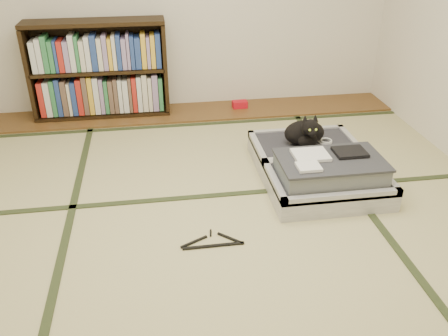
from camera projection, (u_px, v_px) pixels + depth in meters
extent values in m
plane|color=#C9C886|center=(225.00, 228.00, 3.06)|extent=(4.50, 4.50, 0.00)
cube|color=brown|center=(194.00, 112.00, 4.79)|extent=(4.00, 0.50, 0.02)
cube|color=red|center=(240.00, 104.00, 4.85)|extent=(0.15, 0.10, 0.07)
cube|color=#2D381E|center=(65.00, 242.00, 2.92)|extent=(0.05, 4.50, 0.01)
cube|color=#2D381E|center=(371.00, 214.00, 3.19)|extent=(0.05, 4.50, 0.01)
cube|color=#2D381E|center=(216.00, 195.00, 3.40)|extent=(4.00, 0.05, 0.01)
cube|color=#2D381E|center=(197.00, 124.00, 4.53)|extent=(4.00, 0.05, 0.01)
cube|color=black|center=(31.00, 73.00, 4.42)|extent=(0.04, 0.29, 0.83)
cube|color=black|center=(165.00, 67.00, 4.59)|extent=(0.04, 0.29, 0.83)
cube|color=black|center=(105.00, 113.00, 4.72)|extent=(1.29, 0.29, 0.04)
cube|color=black|center=(93.00, 22.00, 4.30)|extent=(1.29, 0.29, 0.04)
cube|color=black|center=(99.00, 70.00, 4.51)|extent=(1.23, 0.29, 0.03)
cube|color=black|center=(100.00, 65.00, 4.63)|extent=(1.29, 0.02, 0.83)
cube|color=gray|center=(102.00, 92.00, 4.60)|extent=(1.16, 0.21, 0.35)
cube|color=gray|center=(96.00, 50.00, 4.40)|extent=(1.16, 0.21, 0.31)
cube|color=silver|center=(328.00, 187.00, 3.36)|extent=(0.83, 0.55, 0.14)
cube|color=#313038|center=(328.00, 183.00, 3.35)|extent=(0.74, 0.46, 0.11)
cube|color=silver|center=(342.00, 197.00, 3.11)|extent=(0.83, 0.04, 0.06)
cube|color=silver|center=(317.00, 161.00, 3.55)|extent=(0.83, 0.04, 0.06)
cube|color=silver|center=(275.00, 182.00, 3.28)|extent=(0.04, 0.55, 0.06)
cube|color=silver|center=(382.00, 174.00, 3.38)|extent=(0.04, 0.55, 0.06)
cube|color=silver|center=(304.00, 153.00, 3.84)|extent=(0.83, 0.55, 0.14)
cube|color=#313038|center=(305.00, 149.00, 3.83)|extent=(0.74, 0.46, 0.11)
cube|color=silver|center=(315.00, 159.00, 3.59)|extent=(0.83, 0.04, 0.06)
cube|color=silver|center=(296.00, 131.00, 4.03)|extent=(0.83, 0.04, 0.06)
cube|color=silver|center=(258.00, 148.00, 3.75)|extent=(0.04, 0.55, 0.06)
cube|color=silver|center=(352.00, 141.00, 3.86)|extent=(0.04, 0.55, 0.06)
cylinder|color=black|center=(316.00, 159.00, 3.56)|extent=(0.75, 0.03, 0.03)
cube|color=gray|center=(330.00, 170.00, 3.30)|extent=(0.71, 0.43, 0.14)
cube|color=#36363D|center=(331.00, 160.00, 3.26)|extent=(0.73, 0.45, 0.02)
cube|color=white|center=(310.00, 155.00, 3.28)|extent=(0.24, 0.20, 0.02)
cube|color=black|center=(350.00, 152.00, 3.32)|extent=(0.22, 0.18, 0.02)
cube|color=white|center=(309.00, 167.00, 3.13)|extent=(0.15, 0.13, 0.02)
cube|color=white|center=(306.00, 210.00, 3.10)|extent=(0.07, 0.01, 0.05)
cube|color=white|center=(326.00, 210.00, 3.12)|extent=(0.06, 0.01, 0.04)
cube|color=orange|center=(381.00, 203.00, 3.17)|extent=(0.06, 0.01, 0.04)
cube|color=#197F33|center=(371.00, 202.00, 3.15)|extent=(0.04, 0.01, 0.03)
ellipsoid|color=black|center=(304.00, 133.00, 3.74)|extent=(0.32, 0.21, 0.20)
ellipsoid|color=black|center=(308.00, 140.00, 3.67)|extent=(0.16, 0.11, 0.11)
ellipsoid|color=black|center=(310.00, 128.00, 3.58)|extent=(0.14, 0.13, 0.13)
sphere|color=black|center=(312.00, 133.00, 3.55)|extent=(0.06, 0.06, 0.06)
cone|color=black|center=(305.00, 119.00, 3.57)|extent=(0.05, 0.06, 0.06)
cone|color=black|center=(315.00, 118.00, 3.58)|extent=(0.05, 0.06, 0.06)
sphere|color=#A5BF33|center=(310.00, 130.00, 3.53)|extent=(0.02, 0.02, 0.02)
sphere|color=#A5BF33|center=(316.00, 130.00, 3.53)|extent=(0.02, 0.02, 0.02)
cylinder|color=black|center=(313.00, 135.00, 3.88)|extent=(0.20, 0.12, 0.04)
torus|color=white|center=(325.00, 142.00, 3.81)|extent=(0.11, 0.11, 0.02)
torus|color=white|center=(326.00, 140.00, 3.80)|extent=(0.10, 0.10, 0.01)
cube|color=black|center=(214.00, 246.00, 2.88)|extent=(0.38, 0.02, 0.01)
cube|color=black|center=(194.00, 242.00, 2.92)|extent=(0.18, 0.10, 0.01)
cube|color=black|center=(230.00, 238.00, 2.95)|extent=(0.15, 0.14, 0.01)
cylinder|color=black|center=(211.00, 233.00, 3.00)|extent=(0.02, 0.07, 0.01)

